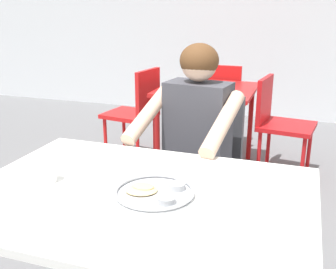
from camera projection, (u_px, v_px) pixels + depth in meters
table_foreground at (138, 208)px, 1.49m from camera, size 1.26×0.91×0.73m
thali_tray at (155, 192)px, 1.45m from camera, size 0.29×0.29×0.03m
drinking_cup at (47, 170)px, 1.55m from camera, size 0.07×0.07×0.09m
chair_foreground at (204, 160)px, 2.39m from camera, size 0.46×0.47×0.89m
diner_foreground at (191, 137)px, 2.13m from camera, size 0.54×0.59×1.20m
table_background_red at (207, 99)px, 3.42m from camera, size 0.78×0.80×0.72m
chair_red_left at (137, 109)px, 3.62m from camera, size 0.48×0.45×0.86m
chair_red_right at (278, 119)px, 3.34m from camera, size 0.48×0.47×0.83m
chair_red_far at (222, 100)px, 3.97m from camera, size 0.43×0.42×0.85m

